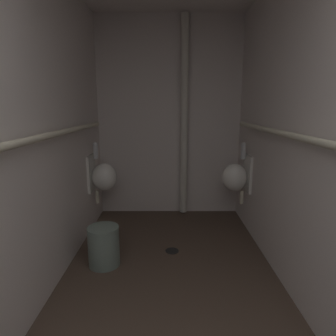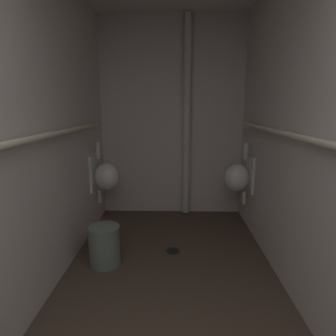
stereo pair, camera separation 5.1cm
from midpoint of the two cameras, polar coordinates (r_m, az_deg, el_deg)
name	(u,v)px [view 1 (the left image)]	position (r m, az deg, el deg)	size (l,w,h in m)	color
floor	(171,302)	(2.52, -0.04, -24.98)	(2.04, 3.95, 0.08)	#47382D
wall_left	(30,131)	(2.25, -26.29, 6.67)	(0.06, 3.95, 2.63)	silver
wall_right	(313,131)	(2.24, 26.29, 6.66)	(0.06, 3.95, 2.63)	silver
wall_back	(170,119)	(3.96, 0.08, 9.74)	(2.04, 0.06, 2.63)	silver
urinal_left_mid	(104,176)	(3.58, -13.02, -1.58)	(0.32, 0.30, 0.76)	silver
urinal_right_mid	(237,177)	(3.56, 13.22, -1.67)	(0.32, 0.30, 0.76)	silver
supply_pipe_left	(43,137)	(2.21, -24.18, 5.54)	(0.06, 3.24, 0.06)	beige
supply_pipe_right	(301,138)	(2.20, 24.19, 5.52)	(0.06, 3.21, 0.06)	beige
standpipe_back_wall	(185,119)	(3.85, 3.06, 9.66)	(0.10, 0.10, 2.58)	beige
floor_drain	(173,251)	(3.13, 0.52, -16.06)	(0.14, 0.14, 0.01)	black
waste_bin	(105,246)	(2.88, -12.92, -14.82)	(0.29, 0.29, 0.38)	slate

